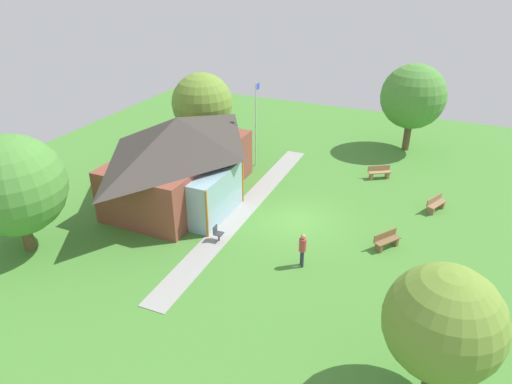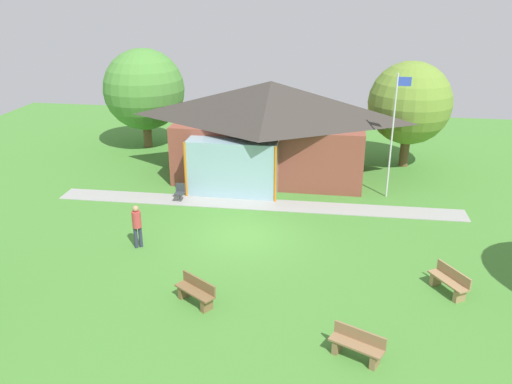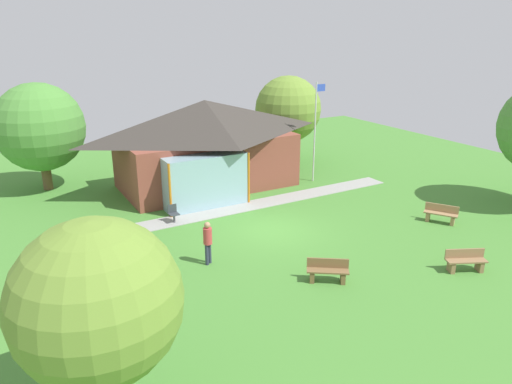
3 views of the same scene
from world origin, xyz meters
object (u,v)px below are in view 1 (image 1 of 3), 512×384
tree_behind_pavilion_right (202,104)px  tree_behind_pavilion_left (14,185)px  pavilion (181,157)px  flagpole (256,121)px  tree_far_east (413,97)px  bench_lawn_far_right (379,172)px  bench_front_right (436,204)px  visitor_strolling_lawn (303,248)px  tree_lawn_corner (443,323)px  patio_chair_west (218,234)px  bench_front_center (387,241)px

tree_behind_pavilion_right → tree_behind_pavilion_left: tree_behind_pavilion_left is taller
pavilion → flagpole: size_ratio=1.79×
tree_far_east → tree_behind_pavilion_left: 26.16m
bench_lawn_far_right → bench_front_right: bearing=108.5°
flagpole → visitor_strolling_lawn: (-9.86, -6.75, -2.18)m
bench_lawn_far_right → tree_lawn_corner: bearing=73.5°
bench_lawn_far_right → flagpole: bearing=-22.9°
patio_chair_west → bench_front_center: bearing=107.1°
bench_front_center → bench_lawn_far_right: bearing=-132.5°
tree_far_east → tree_behind_pavilion_right: bearing=113.5°
flagpole → patio_chair_west: (-9.57, -2.11, -2.79)m
flagpole → patio_chair_west: size_ratio=6.77×
bench_lawn_far_right → tree_behind_pavilion_right: bearing=-31.7°
tree_lawn_corner → bench_lawn_far_right: bearing=15.9°
bench_lawn_far_right → tree_behind_pavilion_right: 13.38m
pavilion → bench_front_center: 12.43m
bench_lawn_far_right → patio_chair_west: 12.54m
pavilion → flagpole: 6.38m
pavilion → bench_front_center: bearing=-93.2°
bench_lawn_far_right → tree_far_east: 6.98m
bench_front_center → tree_behind_pavilion_right: 17.14m
pavilion → tree_behind_pavilion_left: tree_behind_pavilion_left is taller
flagpole → tree_behind_pavilion_right: flagpole is taller
bench_front_right → patio_chair_west: 12.65m
visitor_strolling_lawn → bench_front_center: bearing=101.1°
bench_front_right → visitor_strolling_lawn: 9.74m
flagpole → patio_chair_west: bearing=-167.5°
tree_lawn_corner → bench_front_right: bearing=3.9°
bench_front_right → bench_lawn_far_right: same height
tree_far_east → bench_front_right: bearing=-161.9°
visitor_strolling_lawn → tree_behind_pavilion_left: 13.73m
pavilion → patio_chair_west: (-3.59, -4.23, -2.15)m
pavilion → visitor_strolling_lawn: size_ratio=5.99×
bench_front_right → tree_behind_pavilion_left: (-12.35, 18.10, 3.14)m
tree_lawn_corner → tree_behind_pavilion_left: size_ratio=0.85×
pavilion → tree_behind_pavilion_right: 7.74m
bench_front_center → tree_far_east: (13.94, 1.02, 3.64)m
bench_front_center → tree_lawn_corner: bearing=52.8°
patio_chair_west → tree_far_east: (16.83, -6.98, 3.63)m
bench_front_center → flagpole: bearing=-89.1°
bench_lawn_far_right → tree_far_east: tree_far_east is taller
bench_front_center → patio_chair_west: size_ratio=1.73×
tree_lawn_corner → pavilion: bearing=58.8°
bench_front_right → tree_lawn_corner: size_ratio=0.31×
patio_chair_west → pavilion: bearing=-133.0°
patio_chair_west → tree_lawn_corner: size_ratio=0.17×
visitor_strolling_lawn → tree_behind_pavilion_right: 16.19m
pavilion → tree_lawn_corner: 17.58m
bench_front_right → bench_front_center: bearing=4.3°
tree_behind_pavilion_right → tree_behind_pavilion_left: bearing=175.1°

